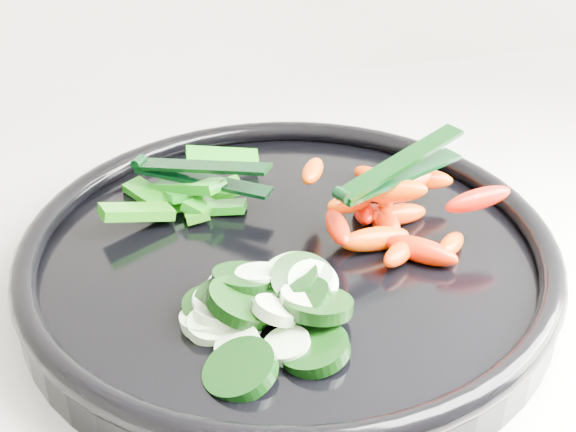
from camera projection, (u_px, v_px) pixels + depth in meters
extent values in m
cube|color=silver|center=(273.00, 243.00, 0.64)|extent=(2.02, 0.62, 0.03)
cylinder|color=black|center=(288.00, 267.00, 0.57)|extent=(0.40, 0.40, 0.02)
torus|color=black|center=(288.00, 245.00, 0.56)|extent=(0.40, 0.40, 0.02)
cylinder|color=black|center=(240.00, 370.00, 0.45)|extent=(0.06, 0.06, 0.03)
cylinder|color=#D3ECBC|center=(238.00, 346.00, 0.47)|extent=(0.04, 0.04, 0.02)
cylinder|color=black|center=(244.00, 315.00, 0.49)|extent=(0.04, 0.04, 0.03)
cylinder|color=#E5FBC9|center=(221.00, 318.00, 0.49)|extent=(0.04, 0.04, 0.03)
cylinder|color=black|center=(226.00, 306.00, 0.50)|extent=(0.05, 0.04, 0.03)
cylinder|color=beige|center=(214.00, 305.00, 0.50)|extent=(0.04, 0.04, 0.02)
cylinder|color=black|center=(314.00, 350.00, 0.47)|extent=(0.06, 0.06, 0.02)
cylinder|color=#B6D3A9|center=(287.00, 346.00, 0.47)|extent=(0.04, 0.04, 0.02)
cylinder|color=black|center=(242.00, 297.00, 0.51)|extent=(0.06, 0.06, 0.02)
cylinder|color=beige|center=(232.00, 283.00, 0.52)|extent=(0.04, 0.04, 0.02)
cylinder|color=black|center=(231.00, 299.00, 0.51)|extent=(0.06, 0.06, 0.02)
cylinder|color=#DAF7C6|center=(207.00, 318.00, 0.49)|extent=(0.05, 0.05, 0.01)
cylinder|color=black|center=(211.00, 309.00, 0.50)|extent=(0.04, 0.05, 0.01)
cylinder|color=#DFF2C1|center=(210.00, 326.00, 0.49)|extent=(0.04, 0.04, 0.01)
cylinder|color=black|center=(213.00, 311.00, 0.50)|extent=(0.05, 0.05, 0.03)
cylinder|color=beige|center=(235.00, 323.00, 0.49)|extent=(0.04, 0.04, 0.02)
cylinder|color=black|center=(302.00, 300.00, 0.49)|extent=(0.05, 0.05, 0.02)
cylinder|color=#B5CFA6|center=(314.00, 282.00, 0.51)|extent=(0.03, 0.03, 0.02)
cylinder|color=black|center=(243.00, 279.00, 0.51)|extent=(0.06, 0.06, 0.02)
cylinder|color=#D8EFBF|center=(258.00, 276.00, 0.51)|extent=(0.04, 0.04, 0.02)
cylinder|color=black|center=(240.00, 303.00, 0.49)|extent=(0.06, 0.06, 0.03)
cylinder|color=#D7F0C0|center=(276.00, 310.00, 0.48)|extent=(0.03, 0.03, 0.02)
cylinder|color=black|center=(303.00, 283.00, 0.51)|extent=(0.06, 0.06, 0.03)
cylinder|color=#CBECBD|center=(312.00, 284.00, 0.50)|extent=(0.05, 0.05, 0.03)
cylinder|color=black|center=(289.00, 281.00, 0.51)|extent=(0.05, 0.05, 0.02)
cylinder|color=beige|center=(289.00, 272.00, 0.52)|extent=(0.04, 0.04, 0.02)
cylinder|color=black|center=(318.00, 305.00, 0.49)|extent=(0.06, 0.06, 0.02)
cylinder|color=beige|center=(306.00, 300.00, 0.49)|extent=(0.05, 0.05, 0.02)
ellipsoid|color=#DD3800|center=(375.00, 239.00, 0.56)|extent=(0.06, 0.03, 0.03)
ellipsoid|color=#FC1B00|center=(421.00, 251.00, 0.55)|extent=(0.05, 0.05, 0.02)
ellipsoid|color=#FD1F00|center=(363.00, 211.00, 0.59)|extent=(0.03, 0.05, 0.03)
ellipsoid|color=#E35700|center=(451.00, 244.00, 0.55)|extent=(0.04, 0.04, 0.02)
ellipsoid|color=red|center=(383.00, 219.00, 0.58)|extent=(0.02, 0.05, 0.02)
ellipsoid|color=#FF4300|center=(400.00, 253.00, 0.54)|extent=(0.04, 0.04, 0.02)
ellipsoid|color=#F63B00|center=(399.00, 214.00, 0.59)|extent=(0.05, 0.03, 0.03)
ellipsoid|color=#FF5E00|center=(373.00, 178.00, 0.63)|extent=(0.03, 0.05, 0.02)
ellipsoid|color=red|center=(338.00, 227.00, 0.55)|extent=(0.02, 0.05, 0.02)
ellipsoid|color=#F02900|center=(411.00, 177.00, 0.61)|extent=(0.04, 0.05, 0.03)
ellipsoid|color=#FF6400|center=(383.00, 196.00, 0.58)|extent=(0.02, 0.04, 0.02)
ellipsoid|color=#FF4C00|center=(350.00, 203.00, 0.57)|extent=(0.05, 0.03, 0.02)
ellipsoid|color=#E44500|center=(422.00, 179.00, 0.60)|extent=(0.05, 0.02, 0.02)
ellipsoid|color=#FF4000|center=(393.00, 191.00, 0.56)|extent=(0.05, 0.04, 0.03)
ellipsoid|color=#E75B00|center=(313.00, 171.00, 0.58)|extent=(0.03, 0.04, 0.02)
ellipsoid|color=#E33900|center=(409.00, 183.00, 0.57)|extent=(0.04, 0.03, 0.02)
ellipsoid|color=#F50F00|center=(478.00, 199.00, 0.55)|extent=(0.05, 0.02, 0.02)
cube|color=#186B0A|center=(193.00, 206.00, 0.60)|extent=(0.02, 0.05, 0.02)
cube|color=#09610C|center=(209.00, 203.00, 0.61)|extent=(0.05, 0.05, 0.03)
cube|color=#196E0A|center=(218.00, 207.00, 0.60)|extent=(0.04, 0.03, 0.01)
cube|color=#0C740B|center=(205.00, 197.00, 0.62)|extent=(0.06, 0.02, 0.02)
cube|color=#186F0A|center=(149.00, 195.00, 0.62)|extent=(0.04, 0.05, 0.01)
cube|color=#0A690A|center=(172.00, 192.00, 0.62)|extent=(0.03, 0.06, 0.02)
cube|color=#10710A|center=(189.00, 186.00, 0.61)|extent=(0.06, 0.06, 0.03)
cube|color=#186309|center=(137.00, 212.00, 0.58)|extent=(0.06, 0.03, 0.02)
cube|color=#1A740B|center=(222.00, 157.00, 0.65)|extent=(0.06, 0.02, 0.02)
cylinder|color=black|center=(342.00, 195.00, 0.53)|extent=(0.01, 0.01, 0.01)
cube|color=black|center=(400.00, 176.00, 0.56)|extent=(0.11, 0.06, 0.00)
cube|color=black|center=(402.00, 161.00, 0.56)|extent=(0.11, 0.06, 0.02)
cylinder|color=black|center=(139.00, 162.00, 0.62)|extent=(0.01, 0.01, 0.01)
cube|color=black|center=(203.00, 180.00, 0.61)|extent=(0.10, 0.08, 0.00)
cube|color=black|center=(202.00, 166.00, 0.60)|extent=(0.10, 0.08, 0.02)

